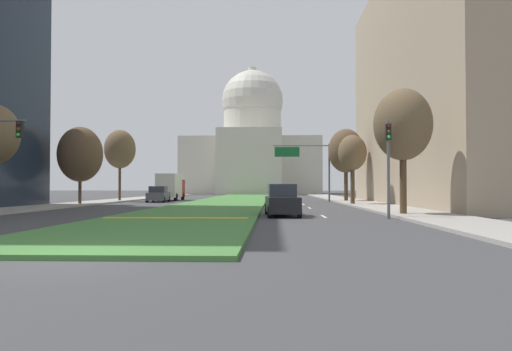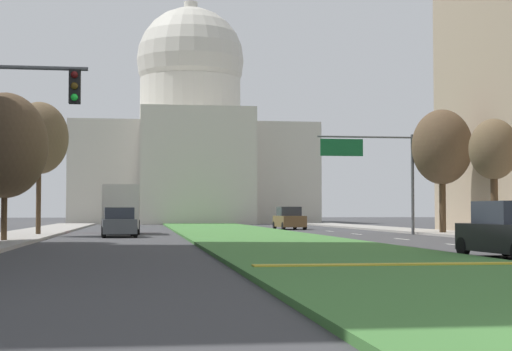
{
  "view_description": "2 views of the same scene",
  "coord_description": "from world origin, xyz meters",
  "px_view_note": "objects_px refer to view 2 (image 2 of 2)",
  "views": [
    {
      "loc": [
        4.82,
        -10.85,
        1.73
      ],
      "look_at": [
        2.15,
        62.39,
        3.38
      ],
      "focal_mm": 33.53,
      "sensor_mm": 36.0,
      "label": 1
    },
    {
      "loc": [
        -6.37,
        -7.53,
        1.54
      ],
      "look_at": [
        1.87,
        50.45,
        4.09
      ],
      "focal_mm": 56.78,
      "sensor_mm": 36.0,
      "label": 2
    }
  ],
  "objects_px": {
    "sedan_lead_stopped": "(511,232)",
    "sedan_midblock": "(119,223)",
    "street_tree_right_mid": "(494,150)",
    "street_tree_left_far": "(39,138)",
    "sedan_distant": "(289,219)",
    "capitol_building": "(191,146)",
    "street_tree_right_far": "(442,147)",
    "street_tree_left_mid": "(5,145)",
    "box_truck_delivery": "(122,209)",
    "overhead_guide_sign": "(376,162)"
  },
  "relations": [
    {
      "from": "street_tree_left_mid",
      "to": "sedan_distant",
      "type": "height_order",
      "value": "street_tree_left_mid"
    },
    {
      "from": "street_tree_left_far",
      "to": "box_truck_delivery",
      "type": "xyz_separation_m",
      "value": [
        4.81,
        4.36,
        -4.21
      ]
    },
    {
      "from": "street_tree_right_far",
      "to": "sedan_midblock",
      "type": "height_order",
      "value": "street_tree_right_far"
    },
    {
      "from": "sedan_lead_stopped",
      "to": "street_tree_left_mid",
      "type": "bearing_deg",
      "value": 140.16
    },
    {
      "from": "sedan_midblock",
      "to": "box_truck_delivery",
      "type": "distance_m",
      "value": 6.11
    },
    {
      "from": "capitol_building",
      "to": "sedan_distant",
      "type": "distance_m",
      "value": 41.65
    },
    {
      "from": "street_tree_left_far",
      "to": "street_tree_right_far",
      "type": "xyz_separation_m",
      "value": [
        25.33,
        0.15,
        -0.25
      ]
    },
    {
      "from": "street_tree_left_far",
      "to": "sedan_distant",
      "type": "xyz_separation_m",
      "value": [
        18.17,
        15.8,
        -5.02
      ]
    },
    {
      "from": "box_truck_delivery",
      "to": "street_tree_right_mid",
      "type": "bearing_deg",
      "value": -35.1
    },
    {
      "from": "street_tree_right_far",
      "to": "sedan_midblock",
      "type": "distance_m",
      "value": 21.16
    },
    {
      "from": "capitol_building",
      "to": "street_tree_right_far",
      "type": "height_order",
      "value": "capitol_building"
    },
    {
      "from": "street_tree_left_mid",
      "to": "street_tree_right_mid",
      "type": "height_order",
      "value": "street_tree_left_mid"
    },
    {
      "from": "street_tree_left_mid",
      "to": "street_tree_right_far",
      "type": "bearing_deg",
      "value": 22.07
    },
    {
      "from": "street_tree_right_far",
      "to": "sedan_distant",
      "type": "height_order",
      "value": "street_tree_right_far"
    },
    {
      "from": "box_truck_delivery",
      "to": "street_tree_right_far",
      "type": "bearing_deg",
      "value": -11.61
    },
    {
      "from": "overhead_guide_sign",
      "to": "box_truck_delivery",
      "type": "height_order",
      "value": "overhead_guide_sign"
    },
    {
      "from": "capitol_building",
      "to": "box_truck_delivery",
      "type": "distance_m",
      "value": 52.89
    },
    {
      "from": "street_tree_right_mid",
      "to": "sedan_lead_stopped",
      "type": "height_order",
      "value": "street_tree_right_mid"
    },
    {
      "from": "street_tree_left_far",
      "to": "sedan_lead_stopped",
      "type": "xyz_separation_m",
      "value": [
        17.77,
        -25.35,
        -5.03
      ]
    },
    {
      "from": "sedan_lead_stopped",
      "to": "box_truck_delivery",
      "type": "bearing_deg",
      "value": 113.58
    },
    {
      "from": "street_tree_right_mid",
      "to": "street_tree_left_far",
      "type": "xyz_separation_m",
      "value": [
        -24.47,
        9.45,
        1.17
      ]
    },
    {
      "from": "street_tree_left_far",
      "to": "sedan_distant",
      "type": "height_order",
      "value": "street_tree_left_far"
    },
    {
      "from": "street_tree_left_mid",
      "to": "street_tree_right_far",
      "type": "xyz_separation_m",
      "value": [
        25.65,
        10.4,
        1.0
      ]
    },
    {
      "from": "capitol_building",
      "to": "sedan_lead_stopped",
      "type": "bearing_deg",
      "value": -86.26
    },
    {
      "from": "sedan_midblock",
      "to": "street_tree_left_mid",
      "type": "bearing_deg",
      "value": -120.89
    },
    {
      "from": "capitol_building",
      "to": "street_tree_right_far",
      "type": "relative_size",
      "value": 3.66
    },
    {
      "from": "capitol_building",
      "to": "overhead_guide_sign",
      "type": "relative_size",
      "value": 4.56
    },
    {
      "from": "sedan_midblock",
      "to": "box_truck_delivery",
      "type": "bearing_deg",
      "value": 89.94
    },
    {
      "from": "street_tree_right_mid",
      "to": "street_tree_left_far",
      "type": "height_order",
      "value": "street_tree_left_far"
    },
    {
      "from": "street_tree_left_far",
      "to": "sedan_midblock",
      "type": "xyz_separation_m",
      "value": [
        4.8,
        -1.69,
        -5.07
      ]
    },
    {
      "from": "street_tree_right_mid",
      "to": "box_truck_delivery",
      "type": "xyz_separation_m",
      "value": [
        -19.66,
        13.82,
        -3.04
      ]
    },
    {
      "from": "capitol_building",
      "to": "street_tree_right_far",
      "type": "xyz_separation_m",
      "value": [
        12.87,
        -55.87,
        -4.4
      ]
    },
    {
      "from": "overhead_guide_sign",
      "to": "street_tree_right_far",
      "type": "distance_m",
      "value": 4.36
    },
    {
      "from": "street_tree_left_far",
      "to": "sedan_lead_stopped",
      "type": "relative_size",
      "value": 1.74
    },
    {
      "from": "sedan_lead_stopped",
      "to": "street_tree_right_far",
      "type": "bearing_deg",
      "value": 73.5
    },
    {
      "from": "overhead_guide_sign",
      "to": "street_tree_left_far",
      "type": "bearing_deg",
      "value": -177.94
    },
    {
      "from": "street_tree_left_far",
      "to": "street_tree_right_far",
      "type": "relative_size",
      "value": 1.0
    },
    {
      "from": "street_tree_left_mid",
      "to": "sedan_lead_stopped",
      "type": "xyz_separation_m",
      "value": [
        18.09,
        -15.1,
        -3.77
      ]
    },
    {
      "from": "sedan_lead_stopped",
      "to": "sedan_distant",
      "type": "bearing_deg",
      "value": 89.46
    },
    {
      "from": "sedan_distant",
      "to": "box_truck_delivery",
      "type": "xyz_separation_m",
      "value": [
        -13.36,
        -11.44,
        0.81
      ]
    },
    {
      "from": "street_tree_left_far",
      "to": "capitol_building",
      "type": "bearing_deg",
      "value": 77.46
    },
    {
      "from": "street_tree_right_far",
      "to": "sedan_distant",
      "type": "bearing_deg",
      "value": 114.59
    },
    {
      "from": "sedan_lead_stopped",
      "to": "sedan_midblock",
      "type": "height_order",
      "value": "sedan_lead_stopped"
    },
    {
      "from": "overhead_guide_sign",
      "to": "sedan_distant",
      "type": "xyz_separation_m",
      "value": [
        -2.95,
        15.04,
        -3.82
      ]
    },
    {
      "from": "street_tree_left_mid",
      "to": "street_tree_left_far",
      "type": "xyz_separation_m",
      "value": [
        0.32,
        10.25,
        1.25
      ]
    },
    {
      "from": "street_tree_right_mid",
      "to": "sedan_lead_stopped",
      "type": "relative_size",
      "value": 1.38
    },
    {
      "from": "sedan_lead_stopped",
      "to": "box_truck_delivery",
      "type": "relative_size",
      "value": 0.72
    },
    {
      "from": "sedan_midblock",
      "to": "box_truck_delivery",
      "type": "height_order",
      "value": "box_truck_delivery"
    },
    {
      "from": "street_tree_right_far",
      "to": "box_truck_delivery",
      "type": "height_order",
      "value": "street_tree_right_far"
    },
    {
      "from": "street_tree_left_mid",
      "to": "sedan_distant",
      "type": "xyz_separation_m",
      "value": [
        18.49,
        26.05,
        -3.77
      ]
    }
  ]
}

